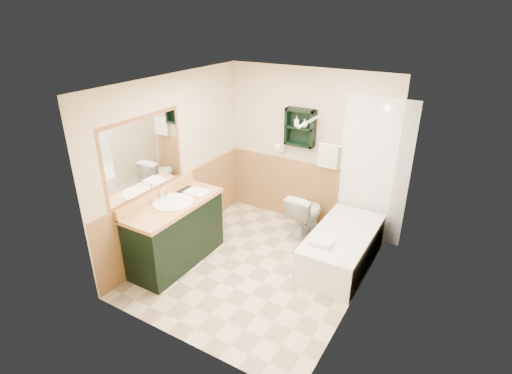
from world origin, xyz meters
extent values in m
plane|color=beige|center=(0.00, 0.00, 0.00)|extent=(3.00, 3.00, 0.00)
cube|color=beige|center=(0.00, 1.52, 1.20)|extent=(2.60, 0.04, 2.40)
cube|color=beige|center=(-1.32, 0.00, 1.20)|extent=(0.04, 3.00, 2.40)
cube|color=beige|center=(1.32, 0.00, 1.20)|extent=(0.04, 3.00, 2.40)
cube|color=white|center=(0.00, 0.00, 2.42)|extent=(2.60, 3.00, 0.04)
cube|color=black|center=(-0.10, 1.41, 1.55)|extent=(0.45, 0.15, 0.55)
cylinder|color=silver|center=(0.53, 0.75, 2.00)|extent=(0.03, 1.60, 0.03)
cube|color=black|center=(-0.99, -0.42, 0.44)|extent=(0.59, 1.39, 0.88)
cube|color=white|center=(0.93, 0.65, 0.24)|extent=(0.73, 1.50, 0.49)
imported|color=white|center=(0.19, 1.09, 0.34)|extent=(0.43, 0.72, 0.68)
cube|color=white|center=(-0.89, -0.05, 0.90)|extent=(0.30, 0.24, 0.04)
imported|color=black|center=(-1.16, -0.05, 1.00)|extent=(0.18, 0.03, 0.24)
cube|color=white|center=(0.79, 0.22, 0.52)|extent=(0.27, 0.22, 0.07)
imported|color=white|center=(-0.15, 1.40, 1.60)|extent=(0.10, 0.16, 0.07)
imported|color=white|center=(-0.03, 1.40, 1.61)|extent=(0.13, 0.14, 0.09)
camera|label=1|loc=(2.22, -3.78, 3.17)|focal=28.00mm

